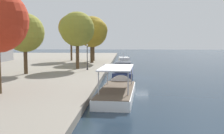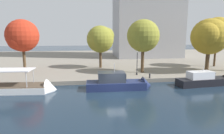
{
  "view_description": "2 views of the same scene",
  "coord_description": "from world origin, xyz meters",
  "px_view_note": "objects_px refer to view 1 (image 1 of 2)",
  "views": [
    {
      "loc": [
        -40.88,
        1.98,
        5.82
      ],
      "look_at": [
        -6.28,
        3.8,
        2.27
      ],
      "focal_mm": 44.53,
      "sensor_mm": 36.0,
      "label": 1
    },
    {
      "loc": [
        -3.78,
        -23.59,
        7.73
      ],
      "look_at": [
        -0.06,
        4.34,
        2.87
      ],
      "focal_mm": 30.53,
      "sensor_mm": 36.0,
      "label": 2
    }
  ],
  "objects_px": {
    "tree_5": "(93,31)",
    "tree_3": "(93,30)",
    "motor_yacht_1": "(124,72)",
    "mooring_bollard_0": "(104,66)",
    "lamp_post": "(87,56)",
    "tour_boat_0": "(118,93)",
    "tree_4": "(77,30)",
    "tree_2": "(71,27)",
    "motor_yacht_2": "(123,65)",
    "tree_1": "(24,32)"
  },
  "relations": [
    {
      "from": "tree_5",
      "to": "tree_3",
      "type": "bearing_deg",
      "value": 6.62
    },
    {
      "from": "motor_yacht_1",
      "to": "mooring_bollard_0",
      "type": "xyz_separation_m",
      "value": [
        5.56,
        3.41,
        0.32
      ]
    },
    {
      "from": "lamp_post",
      "to": "tour_boat_0",
      "type": "bearing_deg",
      "value": -162.63
    },
    {
      "from": "tree_4",
      "to": "tree_2",
      "type": "bearing_deg",
      "value": 13.97
    },
    {
      "from": "mooring_bollard_0",
      "to": "tree_4",
      "type": "distance_m",
      "value": 7.86
    },
    {
      "from": "tour_boat_0",
      "to": "tree_2",
      "type": "xyz_separation_m",
      "value": [
        37.89,
        12.21,
        8.31
      ]
    },
    {
      "from": "tour_boat_0",
      "to": "tree_5",
      "type": "relative_size",
      "value": 1.16
    },
    {
      "from": "tour_boat_0",
      "to": "motor_yacht_1",
      "type": "xyz_separation_m",
      "value": [
        14.0,
        -0.45,
        0.38
      ]
    },
    {
      "from": "lamp_post",
      "to": "tree_2",
      "type": "distance_m",
      "value": 21.61
    },
    {
      "from": "tour_boat_0",
      "to": "tree_2",
      "type": "bearing_deg",
      "value": 21.87
    },
    {
      "from": "mooring_bollard_0",
      "to": "tree_2",
      "type": "xyz_separation_m",
      "value": [
        18.33,
        9.24,
        7.6
      ]
    },
    {
      "from": "motor_yacht_1",
      "to": "lamp_post",
      "type": "relative_size",
      "value": 2.19
    },
    {
      "from": "motor_yacht_2",
      "to": "lamp_post",
      "type": "bearing_deg",
      "value": 142.24
    },
    {
      "from": "tour_boat_0",
      "to": "motor_yacht_1",
      "type": "height_order",
      "value": "motor_yacht_1"
    },
    {
      "from": "tree_3",
      "to": "motor_yacht_2",
      "type": "bearing_deg",
      "value": -143.93
    },
    {
      "from": "motor_yacht_1",
      "to": "motor_yacht_2",
      "type": "relative_size",
      "value": 1.0
    },
    {
      "from": "tour_boat_0",
      "to": "lamp_post",
      "type": "bearing_deg",
      "value": 21.39
    },
    {
      "from": "mooring_bollard_0",
      "to": "tree_3",
      "type": "height_order",
      "value": "tree_3"
    },
    {
      "from": "tree_3",
      "to": "tree_4",
      "type": "height_order",
      "value": "tree_4"
    },
    {
      "from": "mooring_bollard_0",
      "to": "motor_yacht_1",
      "type": "bearing_deg",
      "value": -148.5
    },
    {
      "from": "mooring_bollard_0",
      "to": "tree_2",
      "type": "height_order",
      "value": "tree_2"
    },
    {
      "from": "tree_2",
      "to": "tree_5",
      "type": "distance_m",
      "value": 8.69
    },
    {
      "from": "lamp_post",
      "to": "tree_1",
      "type": "height_order",
      "value": "tree_1"
    },
    {
      "from": "motor_yacht_1",
      "to": "lamp_post",
      "type": "xyz_separation_m",
      "value": [
        4.11,
        6.11,
        2.2
      ]
    },
    {
      "from": "tour_boat_0",
      "to": "motor_yacht_2",
      "type": "xyz_separation_m",
      "value": [
        27.44,
        -0.25,
        0.26
      ]
    },
    {
      "from": "mooring_bollard_0",
      "to": "tree_5",
      "type": "height_order",
      "value": "tree_5"
    },
    {
      "from": "tree_4",
      "to": "mooring_bollard_0",
      "type": "bearing_deg",
      "value": -93.59
    },
    {
      "from": "motor_yacht_2",
      "to": "tour_boat_0",
      "type": "bearing_deg",
      "value": 174.06
    },
    {
      "from": "lamp_post",
      "to": "tree_2",
      "type": "bearing_deg",
      "value": 18.29
    },
    {
      "from": "motor_yacht_1",
      "to": "lamp_post",
      "type": "distance_m",
      "value": 7.68
    },
    {
      "from": "mooring_bollard_0",
      "to": "tree_1",
      "type": "xyz_separation_m",
      "value": [
        -7.19,
        11.08,
        5.7
      ]
    },
    {
      "from": "mooring_bollard_0",
      "to": "tree_5",
      "type": "distance_m",
      "value": 14.08
    },
    {
      "from": "motor_yacht_2",
      "to": "tree_2",
      "type": "bearing_deg",
      "value": 44.57
    },
    {
      "from": "mooring_bollard_0",
      "to": "tree_3",
      "type": "distance_m",
      "value": 19.33
    },
    {
      "from": "tour_boat_0",
      "to": "mooring_bollard_0",
      "type": "distance_m",
      "value": 19.8
    },
    {
      "from": "tree_4",
      "to": "tour_boat_0",
      "type": "bearing_deg",
      "value": -158.76
    },
    {
      "from": "tour_boat_0",
      "to": "tree_5",
      "type": "height_order",
      "value": "tree_5"
    },
    {
      "from": "tree_2",
      "to": "lamp_post",
      "type": "bearing_deg",
      "value": -161.71
    },
    {
      "from": "motor_yacht_1",
      "to": "tree_2",
      "type": "distance_m",
      "value": 28.17
    },
    {
      "from": "motor_yacht_1",
      "to": "tree_1",
      "type": "height_order",
      "value": "tree_1"
    },
    {
      "from": "tree_5",
      "to": "lamp_post",
      "type": "bearing_deg",
      "value": -177.47
    },
    {
      "from": "motor_yacht_1",
      "to": "motor_yacht_2",
      "type": "distance_m",
      "value": 13.45
    },
    {
      "from": "tour_boat_0",
      "to": "tree_2",
      "type": "relative_size",
      "value": 1.08
    },
    {
      "from": "tree_2",
      "to": "tree_4",
      "type": "xyz_separation_m",
      "value": [
        -18.03,
        -4.49,
        -1.35
      ]
    },
    {
      "from": "tree_2",
      "to": "tour_boat_0",
      "type": "bearing_deg",
      "value": -162.15
    },
    {
      "from": "tree_2",
      "to": "tree_3",
      "type": "distance_m",
      "value": 5.41
    },
    {
      "from": "tour_boat_0",
      "to": "lamp_post",
      "type": "distance_m",
      "value": 19.15
    },
    {
      "from": "mooring_bollard_0",
      "to": "motor_yacht_2",
      "type": "bearing_deg",
      "value": -22.13
    },
    {
      "from": "tree_1",
      "to": "tree_5",
      "type": "bearing_deg",
      "value": -21.95
    },
    {
      "from": "tree_2",
      "to": "tree_3",
      "type": "xyz_separation_m",
      "value": [
        -0.62,
        -5.29,
        -0.93
      ]
    }
  ]
}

